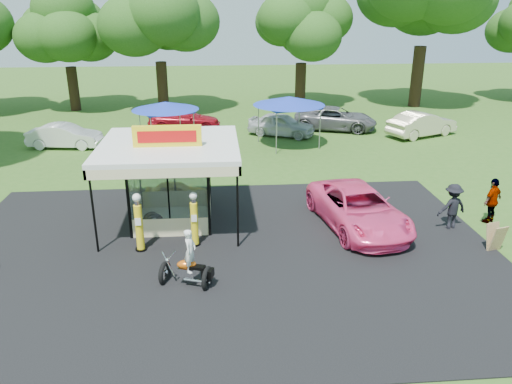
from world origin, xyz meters
TOP-DOWN VIEW (x-y plane):
  - ground at (0.00, 0.00)m, footprint 120.00×120.00m
  - asphalt_apron at (0.00, 2.00)m, footprint 20.00×14.00m
  - gas_station_kiosk at (-2.00, 4.99)m, footprint 5.40×5.40m
  - gas_pump_left at (-3.01, 2.46)m, footprint 0.42×0.42m
  - gas_pump_right at (-1.04, 2.72)m, footprint 0.40×0.40m
  - motorcycle at (-1.13, -0.09)m, footprint 1.81×1.26m
  - spare_tires at (-2.74, 4.24)m, footprint 0.88×0.52m
  - a_frame_sign at (9.88, 1.42)m, footprint 0.62×0.65m
  - kiosk_car at (-2.00, 7.20)m, footprint 2.82×1.13m
  - pink_sedan at (5.44, 3.85)m, footprint 3.55×6.14m
  - spectator_east_a at (9.11, 3.40)m, footprint 1.35×0.96m
  - spectator_east_b at (11.01, 3.85)m, footprint 1.21×0.99m
  - bg_car_a at (-9.55, 16.97)m, footprint 4.66×2.09m
  - bg_car_b at (-2.38, 21.07)m, footprint 5.22×2.37m
  - bg_car_c at (4.30, 18.83)m, footprint 4.86×3.62m
  - bg_car_d at (8.36, 20.26)m, footprint 6.30×4.30m
  - bg_car_e at (13.77, 17.95)m, footprint 5.28×3.63m
  - tent_west at (-3.20, 16.53)m, footprint 4.10×4.10m
  - tent_east at (4.40, 16.30)m, footprint 4.46×4.46m
  - oak_far_b at (-11.90, 28.88)m, footprint 8.31×8.31m
  - oak_far_c at (-4.39, 27.32)m, footprint 9.80×9.80m
  - oak_far_d at (7.27, 29.11)m, footprint 8.58×8.58m

SIDE VIEW (x-z plane):
  - ground at x=0.00m, z-range 0.00..0.00m
  - asphalt_apron at x=0.00m, z-range 0.00..0.04m
  - spare_tires at x=-2.74m, z-range -0.01..0.74m
  - kiosk_car at x=-2.00m, z-range 0.00..0.96m
  - a_frame_sign at x=9.88m, z-range 0.01..1.03m
  - bg_car_b at x=-2.38m, z-range 0.00..1.48m
  - bg_car_a at x=-9.55m, z-range 0.00..1.49m
  - bg_car_c at x=4.30m, z-range 0.00..1.54m
  - motorcycle at x=-1.13m, z-range -0.23..1.82m
  - bg_car_d at x=8.36m, z-range 0.00..1.60m
  - pink_sedan at x=5.44m, z-range 0.00..1.61m
  - bg_car_e at x=13.77m, z-range 0.00..1.65m
  - spectator_east_a at x=9.11m, z-range 0.00..1.89m
  - spectator_east_b at x=11.01m, z-range 0.00..1.92m
  - gas_pump_right at x=-1.04m, z-range -0.04..2.10m
  - gas_pump_left at x=-3.01m, z-range -0.05..2.20m
  - gas_station_kiosk at x=-2.00m, z-range -0.31..3.87m
  - tent_west at x=-3.20m, z-range 1.16..4.02m
  - tent_east at x=4.40m, z-range 1.26..4.38m
  - oak_far_b at x=-11.90m, z-range 1.37..11.28m
  - oak_far_d at x=7.27m, z-range 1.40..11.61m
  - oak_far_c at x=-4.39m, z-range 1.55..13.10m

